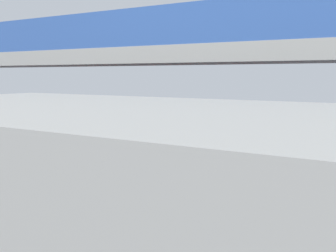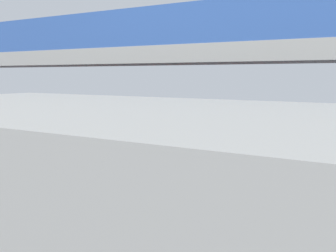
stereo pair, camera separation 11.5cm
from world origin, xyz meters
TOP-DOWN VIEW (x-y plane):
  - ground at (0.00, 0.00)m, footprint 80.00×80.00m
  - city_bus at (-0.19, 0.06)m, footprint 11.54×2.85m
  - parked_van at (6.04, 5.45)m, footprint 4.80×2.17m
  - bicycle_blue at (-9.59, 3.08)m, footprint 1.77×0.44m
  - bicycle_orange at (-8.81, 5.26)m, footprint 1.77×0.44m
  - pedestrian at (-6.61, -3.04)m, footprint 0.38×0.38m
  - traffic_sign at (4.26, -4.93)m, footprint 0.08×0.60m
  - lane_dash_leftmost at (-4.00, -2.28)m, footprint 2.00×0.20m
  - lane_dash_left at (0.00, -2.28)m, footprint 2.00×0.20m
  - lane_dash_centre at (4.00, -2.28)m, footprint 2.00×0.20m
  - pedestrian_overpass at (0.00, 9.12)m, footprint 30.25×2.60m
  - station_building at (-7.52, 15.07)m, footprint 9.00×5.04m

SIDE VIEW (x-z plane):
  - ground at x=0.00m, z-range 0.00..0.00m
  - lane_dash_leftmost at x=-4.00m, z-range 0.00..0.01m
  - lane_dash_left at x=0.00m, z-range 0.00..0.01m
  - lane_dash_centre at x=4.00m, z-range 0.00..0.01m
  - bicycle_blue at x=-9.59m, z-range -0.11..0.85m
  - bicycle_orange at x=-8.81m, z-range -0.11..0.85m
  - pedestrian at x=-6.61m, z-range -0.01..1.78m
  - parked_van at x=6.04m, z-range 0.16..2.21m
  - city_bus at x=-0.19m, z-range 0.31..3.46m
  - traffic_sign at x=4.26m, z-range 0.49..3.29m
  - station_building at x=-7.52m, z-range 0.00..4.20m
  - pedestrian_overpass at x=0.00m, z-range 1.62..8.24m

